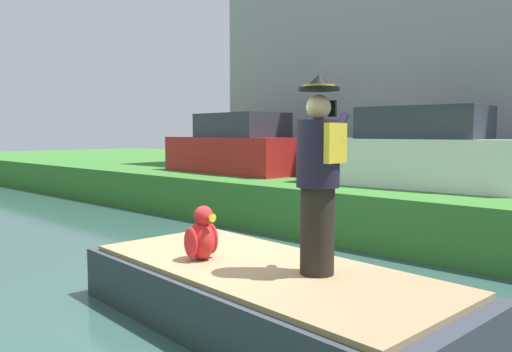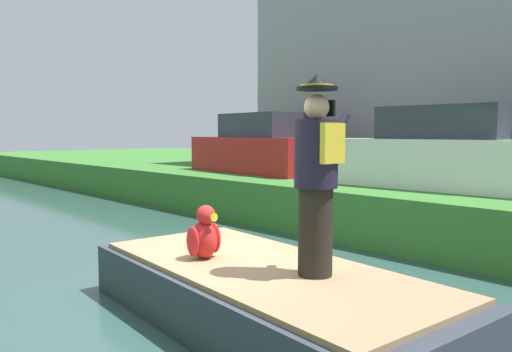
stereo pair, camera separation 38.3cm
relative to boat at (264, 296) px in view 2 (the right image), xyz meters
name	(u,v)px [view 2 (the right image)]	position (x,y,z in m)	size (l,w,h in m)	color
ground_plane	(215,314)	(0.00, 0.79, -0.40)	(80.00, 80.00, 0.00)	#4C4742
canal_water	(215,309)	(0.00, 0.79, -0.35)	(6.82, 48.00, 0.10)	#2D4C47
boat	(264,296)	(0.00, 0.00, 0.00)	(2.12, 4.33, 0.61)	#333842
person_pirate	(317,176)	(0.13, -0.57, 1.23)	(0.61, 0.42, 1.85)	black
parrot_plush	(204,236)	(-0.27, 0.63, 0.55)	(0.36, 0.34, 0.57)	red
parked_car_white	(439,153)	(5.47, 1.02, 1.24)	(1.95, 4.10, 1.50)	white
parked_car_red	(262,148)	(5.47, 5.86, 1.24)	(1.99, 4.11, 1.50)	red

